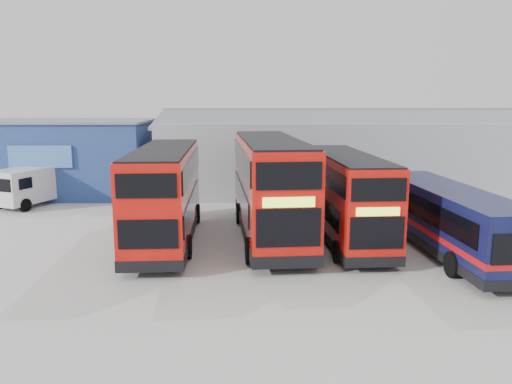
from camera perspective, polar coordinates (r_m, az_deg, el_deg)
name	(u,v)px	position (r m, az deg, el deg)	size (l,w,h in m)	color
ground_plane	(273,282)	(18.37, 1.98, -10.19)	(120.00, 120.00, 0.00)	#AFAFA9
office_block	(65,156)	(37.78, -20.99, 3.85)	(12.30, 8.32, 5.12)	navy
maintenance_shed	(369,153)	(38.38, 12.80, 4.41)	(30.50, 12.00, 5.89)	#92979F
double_decker_left	(165,196)	(23.14, -10.32, -0.43)	(3.02, 10.42, 4.36)	red
double_decker_centre	(270,189)	(23.48, 1.61, 0.35)	(3.65, 11.38, 4.73)	red
double_decker_right	(346,198)	(23.41, 10.24, -0.69)	(2.89, 9.70, 4.05)	red
single_decker_blue	(448,221)	(22.78, 21.07, -3.12)	(3.18, 10.58, 2.83)	#0D163B
panel_van	(34,184)	(34.18, -24.03, 0.88)	(3.98, 5.79, 2.36)	silver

